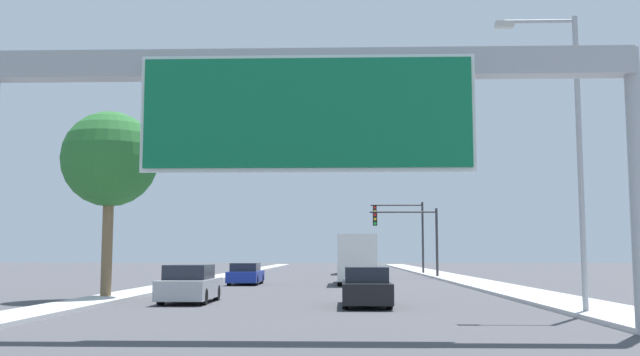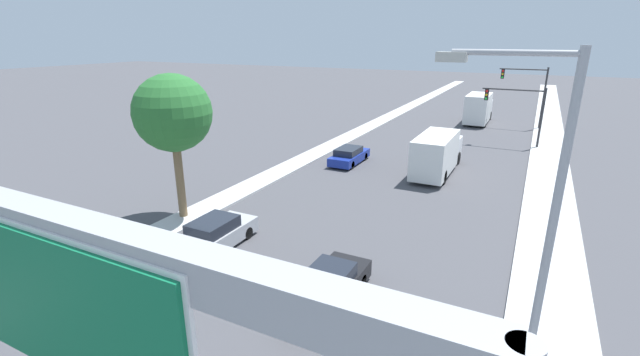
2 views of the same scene
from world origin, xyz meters
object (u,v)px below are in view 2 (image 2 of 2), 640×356
at_px(car_near_right, 349,156).
at_px(street_lamp_right, 532,247).
at_px(car_far_right, 328,287).
at_px(truck_box_primary, 479,108).
at_px(car_mid_center, 216,234).
at_px(traffic_light_mid_block, 530,87).
at_px(traffic_light_near_intersection, 521,106).
at_px(sign_gantry, 28,270).
at_px(palm_tree_background, 173,114).
at_px(truck_box_secondary, 437,153).

xyz_separation_m(car_near_right, street_lamp_right, (13.55, -22.14, 5.06)).
xyz_separation_m(car_far_right, truck_box_primary, (0.00, 41.51, 1.09)).
xyz_separation_m(car_mid_center, traffic_light_mid_block, (12.23, 39.17, 3.90)).
relative_size(traffic_light_near_intersection, street_lamp_right, 0.57).
relative_size(car_far_right, traffic_light_near_intersection, 0.85).
bearing_deg(sign_gantry, truck_box_primary, 88.02).
bearing_deg(sign_gantry, traffic_light_near_intersection, 80.63).
height_order(traffic_light_near_intersection, traffic_light_mid_block, traffic_light_mid_block).
height_order(car_mid_center, street_lamp_right, street_lamp_right).
bearing_deg(sign_gantry, palm_tree_background, 125.77).
bearing_deg(car_near_right, truck_box_primary, 73.15).
distance_m(car_near_right, truck_box_secondary, 7.08).
bearing_deg(car_far_right, car_mid_center, 165.94).
height_order(palm_tree_background, street_lamp_right, street_lamp_right).
relative_size(truck_box_primary, traffic_light_near_intersection, 1.39).
height_order(car_mid_center, truck_box_secondary, truck_box_secondary).
height_order(car_far_right, traffic_light_near_intersection, traffic_light_near_intersection).
xyz_separation_m(truck_box_primary, street_lamp_right, (6.55, -45.26, 3.93)).
bearing_deg(traffic_light_near_intersection, car_mid_center, -112.14).
bearing_deg(traffic_light_mid_block, traffic_light_near_intersection, -92.05).
height_order(truck_box_secondary, traffic_light_near_intersection, traffic_light_near_intersection).
bearing_deg(palm_tree_background, traffic_light_mid_block, 66.37).
xyz_separation_m(truck_box_primary, traffic_light_mid_block, (5.23, -0.59, 2.83)).
distance_m(sign_gantry, truck_box_secondary, 28.51).
bearing_deg(palm_tree_background, car_far_right, -18.56).
bearing_deg(traffic_light_mid_block, truck_box_secondary, -103.37).
height_order(truck_box_primary, truck_box_secondary, truck_box_primary).
relative_size(truck_box_primary, truck_box_secondary, 0.92).
bearing_deg(truck_box_secondary, car_mid_center, -112.16).
xyz_separation_m(car_far_right, traffic_light_near_intersection, (4.87, 30.92, 3.18)).
bearing_deg(sign_gantry, street_lamp_right, 33.33).
relative_size(sign_gantry, car_near_right, 3.63).
bearing_deg(car_near_right, truck_box_secondary, 4.47).
distance_m(sign_gantry, car_near_right, 28.56).
xyz_separation_m(car_far_right, truck_box_secondary, (-0.00, 18.94, 0.89)).
relative_size(truck_box_primary, street_lamp_right, 0.79).
height_order(car_mid_center, palm_tree_background, palm_tree_background).
bearing_deg(street_lamp_right, car_mid_center, 157.89).
xyz_separation_m(car_near_right, car_far_right, (7.00, -18.39, 0.05)).
bearing_deg(traffic_light_near_intersection, sign_gantry, -99.37).
relative_size(palm_tree_background, street_lamp_right, 0.83).
bearing_deg(car_mid_center, traffic_light_near_intersection, 67.86).
height_order(sign_gantry, traffic_light_mid_block, sign_gantry).
xyz_separation_m(sign_gantry, street_lamp_right, (8.30, 5.46, -0.11)).
xyz_separation_m(car_mid_center, truck_box_secondary, (7.00, 17.18, 0.88)).
xyz_separation_m(truck_box_secondary, street_lamp_right, (6.55, -22.69, 4.12)).
relative_size(car_near_right, truck_box_secondary, 0.55).
bearing_deg(truck_box_secondary, palm_tree_background, -125.98).
bearing_deg(sign_gantry, car_near_right, 100.77).
distance_m(car_near_right, palm_tree_background, 16.15).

